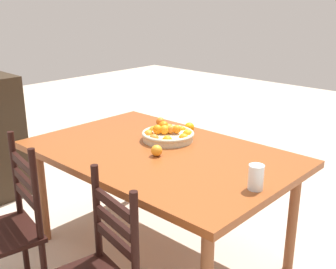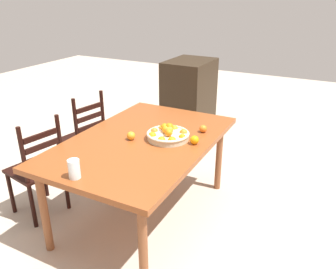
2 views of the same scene
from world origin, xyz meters
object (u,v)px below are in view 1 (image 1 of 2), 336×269
object	(u,v)px
dining_table	(159,161)
chair_by_cabinet	(7,231)
fruit_bowl	(168,135)
orange_loose_0	(189,127)
orange_loose_2	(160,122)
orange_loose_1	(157,151)
drinking_glass	(256,177)

from	to	relation	value
dining_table	chair_by_cabinet	size ratio (longest dim) A/B	1.75
chair_by_cabinet	fruit_bowl	bearing A→B (deg)	90.53
dining_table	orange_loose_0	size ratio (longest dim) A/B	23.55
chair_by_cabinet	orange_loose_0	xyz separation A→B (m)	(-0.18, -1.31, 0.33)
chair_by_cabinet	fruit_bowl	size ratio (longest dim) A/B	2.69
fruit_bowl	orange_loose_2	world-z (taller)	fruit_bowl
orange_loose_0	orange_loose_1	size ratio (longest dim) A/B	1.02
chair_by_cabinet	drinking_glass	bearing A→B (deg)	49.47
orange_loose_0	drinking_glass	world-z (taller)	drinking_glass
orange_loose_0	fruit_bowl	bearing A→B (deg)	91.82
fruit_bowl	orange_loose_1	world-z (taller)	fruit_bowl
drinking_glass	fruit_bowl	bearing A→B (deg)	-16.78
dining_table	chair_by_cabinet	xyz separation A→B (m)	(0.29, 0.89, -0.23)
dining_table	orange_loose_1	bearing A→B (deg)	124.16
dining_table	chair_by_cabinet	bearing A→B (deg)	71.97
chair_by_cabinet	drinking_glass	distance (m)	1.37
orange_loose_0	orange_loose_1	bearing A→B (deg)	107.78
orange_loose_1	orange_loose_2	bearing A→B (deg)	-48.10
dining_table	drinking_glass	distance (m)	0.75
orange_loose_0	drinking_glass	distance (m)	0.97
dining_table	orange_loose_1	distance (m)	0.14
orange_loose_0	orange_loose_1	distance (m)	0.52
chair_by_cabinet	orange_loose_0	distance (m)	1.37
dining_table	drinking_glass	bearing A→B (deg)	174.82
orange_loose_0	orange_loose_2	bearing A→B (deg)	6.56
orange_loose_0	drinking_glass	bearing A→B (deg)	150.04
fruit_bowl	orange_loose_0	world-z (taller)	fruit_bowl
orange_loose_0	drinking_glass	size ratio (longest dim) A/B	0.55
orange_loose_0	orange_loose_1	world-z (taller)	orange_loose_0
orange_loose_2	chair_by_cabinet	bearing A→B (deg)	93.32
dining_table	chair_by_cabinet	world-z (taller)	chair_by_cabinet
fruit_bowl	orange_loose_0	distance (m)	0.23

